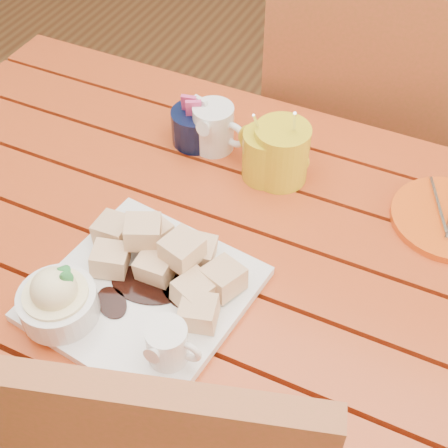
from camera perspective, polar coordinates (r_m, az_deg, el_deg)
The scene contains 8 objects.
ground at distance 1.62m, azimuth -1.66°, elevation -19.32°, with size 5.00×5.00×0.00m, color brown.
table at distance 1.06m, azimuth -2.40°, elevation -5.31°, with size 1.20×0.79×0.75m.
dessert_plate at distance 0.89m, azimuth -8.79°, elevation -5.86°, with size 0.31×0.31×0.11m.
coffee_mug_left at distance 1.05m, azimuth 5.11°, elevation 6.60°, with size 0.13×0.09×0.16m.
coffee_mug_right at distance 1.05m, azimuth 4.01°, elevation 6.32°, with size 0.11×0.08×0.13m.
cream_pitcher at distance 1.11m, azimuth -0.89°, elevation 8.85°, with size 0.10×0.09×0.09m.
sugar_caddy at distance 1.13m, azimuth -2.59°, elevation 8.98°, with size 0.09×0.09×0.10m.
chair_far at distance 1.51m, azimuth 12.78°, elevation 7.37°, with size 0.54×0.54×0.97m.
Camera 1 is at (0.32, -0.57, 1.48)m, focal length 50.00 mm.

